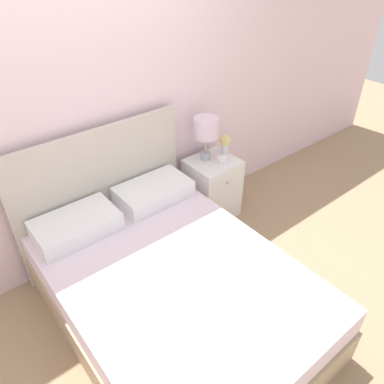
% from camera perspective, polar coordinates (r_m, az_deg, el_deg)
% --- Properties ---
extents(ground_plane, '(12.00, 12.00, 0.00)m').
position_cam_1_polar(ground_plane, '(3.50, -12.28, -7.86)').
color(ground_plane, tan).
extents(wall_back, '(8.00, 0.06, 2.60)m').
position_cam_1_polar(wall_back, '(2.86, -16.24, 12.37)').
color(wall_back, silver).
rests_on(wall_back, ground_plane).
extents(bed, '(1.45, 1.99, 1.15)m').
position_cam_1_polar(bed, '(2.73, -3.57, -13.99)').
color(bed, tan).
rests_on(bed, ground_plane).
extents(nightstand, '(0.44, 0.43, 0.61)m').
position_cam_1_polar(nightstand, '(3.60, 3.04, 0.58)').
color(nightstand, white).
rests_on(nightstand, ground_plane).
extents(table_lamp, '(0.22, 0.22, 0.41)m').
position_cam_1_polar(table_lamp, '(3.32, 2.15, 9.50)').
color(table_lamp, '#A8B2BC').
rests_on(table_lamp, nightstand).
extents(flower_vase, '(0.11, 0.11, 0.20)m').
position_cam_1_polar(flower_vase, '(3.49, 5.09, 7.51)').
color(flower_vase, white).
rests_on(flower_vase, nightstand).
extents(teacup, '(0.13, 0.13, 0.06)m').
position_cam_1_polar(teacup, '(3.40, 4.69, 4.88)').
color(teacup, white).
rests_on(teacup, nightstand).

